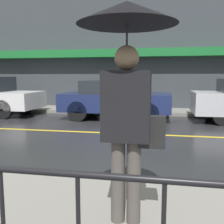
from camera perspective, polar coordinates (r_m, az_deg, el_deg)
name	(u,v)px	position (r m, az deg, el deg)	size (l,w,h in m)	color
ground_plane	(121,134)	(7.23, 2.08, -4.70)	(80.00, 80.00, 0.00)	#262628
sidewalk_far	(136,111)	(11.47, 5.30, 0.23)	(28.00, 1.75, 0.13)	gray
lane_marking	(121,133)	(7.23, 2.08, -4.67)	(25.20, 0.12, 0.01)	gold
building_storefront	(139,46)	(12.44, 5.92, 14.05)	(28.00, 0.85, 5.90)	#383D42
pedestrian	(127,61)	(2.45, 3.38, 11.00)	(0.92, 0.92, 2.10)	#4C4742
car_navy	(115,99)	(9.71, 0.68, 2.90)	(3.97, 1.85, 1.41)	#19234C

